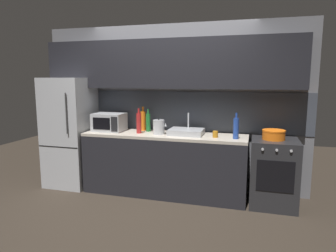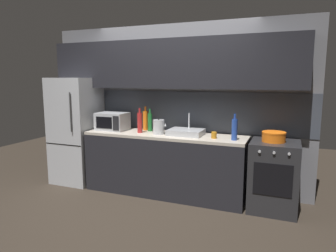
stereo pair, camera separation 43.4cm
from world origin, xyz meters
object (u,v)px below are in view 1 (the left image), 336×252
object	(u,v)px
mug_clear	(158,128)
mug_amber	(215,134)
microwave	(109,122)
wine_bottle_orange	(143,120)
kettle	(159,127)
wine_bottle_red	(139,123)
cooking_pot	(274,135)
refrigerator	(70,132)
wine_bottle_blue	(236,128)
wine_bottle_green	(148,122)
oven_range	(274,173)

from	to	relation	value
mug_clear	mug_amber	world-z (taller)	mug_clear
microwave	wine_bottle_orange	size ratio (longest dim) A/B	1.25
kettle	wine_bottle_red	xyz separation A→B (m)	(-0.31, 0.00, 0.05)
kettle	cooking_pot	distance (m)	1.57
mug_amber	wine_bottle_orange	bearing A→B (deg)	167.28
microwave	cooking_pot	distance (m)	2.38
refrigerator	wine_bottle_blue	xyz separation A→B (m)	(2.58, -0.08, 0.19)
refrigerator	microwave	xyz separation A→B (m)	(0.68, 0.02, 0.18)
wine_bottle_red	mug_clear	bearing A→B (deg)	48.10
microwave	refrigerator	bearing A→B (deg)	-178.45
cooking_pot	wine_bottle_green	bearing A→B (deg)	175.59
mug_clear	mug_amber	xyz separation A→B (m)	(0.90, -0.26, -0.01)
refrigerator	kettle	world-z (taller)	refrigerator
wine_bottle_red	cooking_pot	size ratio (longest dim) A/B	1.24
refrigerator	kettle	size ratio (longest dim) A/B	7.35
mug_clear	mug_amber	bearing A→B (deg)	-15.96
mug_amber	wine_bottle_blue	bearing A→B (deg)	-4.34
mug_clear	wine_bottle_orange	bearing A→B (deg)	-179.69
wine_bottle_blue	cooking_pot	bearing A→B (deg)	10.02
oven_range	microwave	world-z (taller)	microwave
wine_bottle_red	wine_bottle_green	bearing A→B (deg)	66.28
wine_bottle_orange	mug_amber	size ratio (longest dim) A/B	4.22
mug_amber	microwave	bearing A→B (deg)	177.09
wine_bottle_orange	wine_bottle_red	xyz separation A→B (m)	(0.02, -0.24, -0.00)
wine_bottle_orange	wine_bottle_green	bearing A→B (deg)	-28.43
oven_range	wine_bottle_green	bearing A→B (deg)	175.61
wine_bottle_green	refrigerator	bearing A→B (deg)	-173.78
wine_bottle_red	cooking_pot	world-z (taller)	wine_bottle_red
wine_bottle_blue	cooking_pot	xyz separation A→B (m)	(0.48, 0.08, -0.08)
wine_bottle_orange	mug_amber	distance (m)	1.17
microwave	wine_bottle_blue	bearing A→B (deg)	-3.11
wine_bottle_blue	cooking_pot	world-z (taller)	wine_bottle_blue
microwave	mug_clear	bearing A→B (deg)	13.73
refrigerator	kettle	distance (m)	1.50
wine_bottle_green	cooking_pot	size ratio (longest dim) A/B	1.16
wine_bottle_orange	mug_clear	world-z (taller)	wine_bottle_orange
microwave	cooking_pot	bearing A→B (deg)	-0.44
kettle	wine_bottle_blue	distance (m)	1.09
refrigerator	wine_bottle_green	bearing A→B (deg)	6.22
oven_range	wine_bottle_red	distance (m)	1.99
kettle	oven_range	bearing A→B (deg)	1.66
wine_bottle_red	kettle	bearing A→B (deg)	-0.77
cooking_pot	oven_range	bearing A→B (deg)	-3.10
wine_bottle_green	wine_bottle_blue	bearing A→B (deg)	-9.66
microwave	mug_amber	distance (m)	1.63
refrigerator	mug_amber	bearing A→B (deg)	-1.59
kettle	wine_bottle_green	world-z (taller)	wine_bottle_green
microwave	mug_amber	xyz separation A→B (m)	(1.63, -0.08, -0.09)
microwave	wine_bottle_red	distance (m)	0.51
kettle	wine_bottle_blue	bearing A→B (deg)	-1.97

